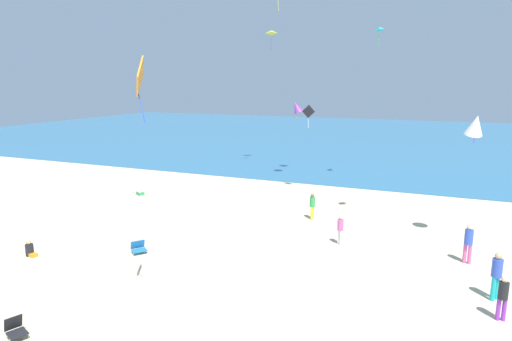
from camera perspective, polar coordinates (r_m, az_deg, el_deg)
name	(u,v)px	position (r m, az deg, el deg)	size (l,w,h in m)	color
ground_plane	(288,227)	(22.40, 4.22, -7.38)	(120.00, 120.00, 0.00)	beige
ocean_water	(381,137)	(60.53, 16.07, 4.19)	(120.00, 60.00, 0.05)	teal
beach_chair_mid_beach	(15,328)	(14.97, -29.06, -17.68)	(0.75, 0.68, 0.63)	black
beach_chair_near_camera	(139,248)	(19.71, -15.17, -9.75)	(0.82, 0.82, 0.52)	#2370B2
cooler_box	(140,193)	(29.46, -14.96, -2.86)	(0.60, 0.56, 0.26)	#339956
person_0	(497,273)	(16.97, 29.06, -11.68)	(0.47, 0.47, 1.69)	#19ADB2
person_1	(503,295)	(15.76, 29.69, -14.04)	(0.32, 0.32, 1.46)	purple
person_3	(312,204)	(23.48, 7.41, -4.45)	(0.30, 0.30, 1.43)	yellow
person_4	(468,241)	(19.71, 26.13, -8.32)	(0.40, 0.40, 1.65)	#D8599E
person_6	(340,228)	(20.10, 11.02, -7.42)	(0.38, 0.38, 1.37)	white
person_8	(30,250)	(21.03, -27.56, -9.25)	(0.59, 0.38, 0.70)	black
kite_yellow	(271,32)	(37.54, 2.05, 17.71)	(0.93, 0.83, 1.65)	yellow
kite_teal	(379,29)	(31.43, 15.85, 17.49)	(0.53, 0.67, 1.39)	#1EADAD
kite_orange	(140,77)	(12.49, -15.00, 11.73)	(0.61, 0.99, 1.84)	orange
kite_black	(308,112)	(28.33, 6.91, 7.65)	(0.85, 0.17, 1.49)	black
kite_purple	(297,107)	(35.15, 5.37, 8.27)	(1.13, 0.88, 1.48)	purple
kite_white	(476,125)	(21.01, 26.89, 5.36)	(1.04, 1.18, 1.32)	white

